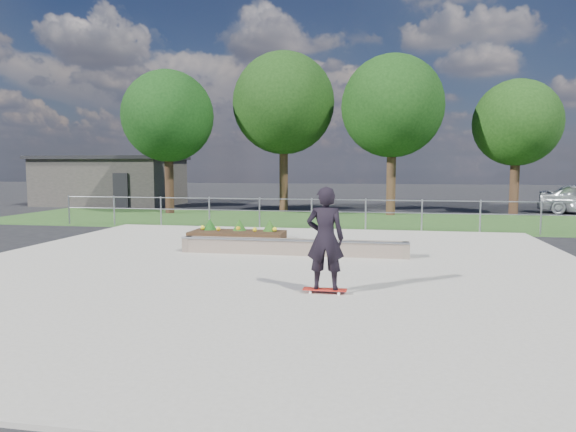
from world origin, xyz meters
name	(u,v)px	position (x,y,z in m)	size (l,w,h in m)	color
ground	(268,269)	(0.00, 0.00, 0.00)	(120.00, 120.00, 0.00)	black
grass_verge	(322,220)	(0.00, 11.00, 0.01)	(30.00, 8.00, 0.02)	#284B1E
concrete_slab	(268,268)	(0.00, 0.00, 0.03)	(15.00, 15.00, 0.06)	#A59F92
fence	(312,210)	(0.00, 7.50, 0.77)	(20.06, 0.06, 1.20)	gray
building	(111,180)	(-14.00, 18.00, 1.51)	(8.40, 5.40, 3.00)	#312F2C
tree_far_left	(168,117)	(-8.00, 13.00, 4.85)	(4.55, 4.55, 7.15)	black
tree_mid_left	(284,104)	(-2.50, 15.00, 5.61)	(5.25, 5.25, 8.25)	#372216
tree_mid_right	(392,107)	(3.00, 14.00, 5.23)	(4.90, 4.90, 7.70)	#382316
tree_far_right	(517,123)	(9.00, 15.50, 4.48)	(4.20, 4.20, 6.60)	#352015
grind_ledge	(293,247)	(0.28, 1.72, 0.26)	(6.00, 0.44, 0.43)	#6C5B4F
planter_bed	(238,233)	(-1.95, 4.30, 0.24)	(3.00, 1.20, 0.61)	black
skateboarder	(325,239)	(1.57, -2.26, 1.07)	(0.80, 0.47, 1.95)	silver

